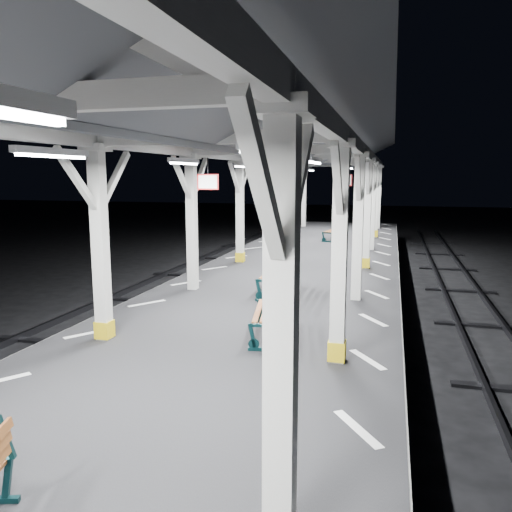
% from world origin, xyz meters
% --- Properties ---
extents(ground, '(120.00, 120.00, 0.00)m').
position_xyz_m(ground, '(0.00, 0.00, 0.00)').
color(ground, black).
rests_on(ground, ground).
extents(platform, '(6.00, 50.00, 1.00)m').
position_xyz_m(platform, '(0.00, 0.00, 0.50)').
color(platform, black).
rests_on(platform, ground).
extents(hazard_stripes_right, '(1.00, 48.00, 0.01)m').
position_xyz_m(hazard_stripes_right, '(2.45, 0.00, 1.00)').
color(hazard_stripes_right, silver).
rests_on(hazard_stripes_right, platform).
extents(canopy, '(5.40, 49.00, 4.65)m').
position_xyz_m(canopy, '(0.00, -0.02, 4.56)').
color(canopy, silver).
rests_on(canopy, platform).
extents(bench_mid, '(0.89, 1.74, 0.90)m').
position_xyz_m(bench_mid, '(0.81, 2.96, 1.48)').
color(bench_mid, black).
rests_on(bench_mid, platform).
extents(bench_far, '(0.70, 1.86, 1.00)m').
position_xyz_m(bench_far, '(0.26, 6.15, 1.54)').
color(bench_far, black).
rests_on(bench_far, platform).
extents(bench_extra, '(0.83, 1.60, 0.83)m').
position_xyz_m(bench_extra, '(0.36, 16.45, 1.44)').
color(bench_extra, black).
rests_on(bench_extra, platform).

